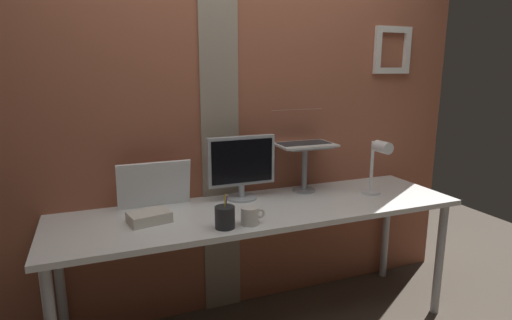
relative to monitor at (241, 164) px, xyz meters
name	(u,v)px	position (x,y,z in m)	size (l,w,h in m)	color
brick_wall_back	(234,102)	(0.02, 0.18, 0.35)	(3.14, 0.16, 2.62)	#9E563D
desk	(263,219)	(0.06, -0.19, -0.28)	(2.28, 0.63, 0.75)	white
monitor	(241,164)	(0.00, 0.00, 0.00)	(0.41, 0.18, 0.38)	#ADB2B7
laptop_stand	(305,161)	(0.42, 0.00, -0.02)	(0.28, 0.22, 0.29)	gray
laptop	(300,135)	(0.42, 0.08, 0.14)	(0.36, 0.32, 0.22)	silver
whiteboard_panel	(154,185)	(-0.50, 0.03, -0.08)	(0.40, 0.02, 0.27)	white
desk_lamp	(378,162)	(0.78, -0.25, 0.00)	(0.12, 0.20, 0.34)	white
pen_cup	(225,217)	(-0.23, -0.41, -0.16)	(0.10, 0.10, 0.17)	#262628
coffee_mug	(250,216)	(-0.10, -0.41, -0.17)	(0.13, 0.09, 0.09)	silver
paper_clutter_stack	(149,217)	(-0.56, -0.19, -0.18)	(0.20, 0.14, 0.05)	silver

